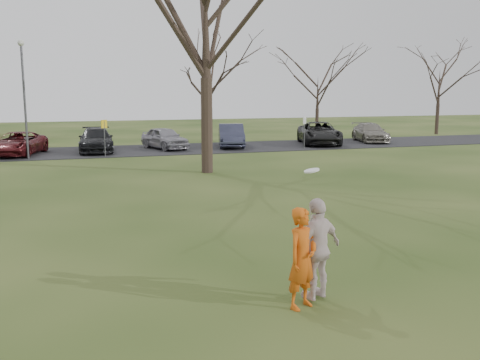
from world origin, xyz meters
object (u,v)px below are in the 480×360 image
(car_3, at_px, (96,140))
(car_7, at_px, (370,133))
(car_4, at_px, (165,138))
(catching_play, at_px, (318,248))
(car_6, at_px, (319,133))
(player_defender, at_px, (302,258))
(car_5, at_px, (231,135))
(car_2, at_px, (18,144))
(big_tree, at_px, (206,12))
(lamp_post, at_px, (24,85))

(car_3, bearing_deg, car_7, 4.68)
(car_4, distance_m, catching_play, 25.25)
(car_4, height_order, car_6, car_6)
(player_defender, relative_size, car_3, 0.36)
(car_5, bearing_deg, car_2, -163.24)
(car_7, relative_size, catching_play, 1.97)
(catching_play, bearing_deg, car_4, 85.99)
(big_tree, bearing_deg, car_5, 67.29)
(car_2, distance_m, car_5, 12.84)
(car_4, bearing_deg, car_7, -17.14)
(car_3, bearing_deg, lamp_post, -144.27)
(car_4, bearing_deg, big_tree, -107.65)
(car_2, distance_m, car_3, 4.34)
(car_5, bearing_deg, lamp_post, -154.23)
(car_4, xyz_separation_m, car_7, (14.91, 0.34, -0.03))
(player_defender, relative_size, car_5, 0.39)
(car_3, bearing_deg, car_6, 2.77)
(player_defender, relative_size, lamp_post, 0.28)
(big_tree, bearing_deg, player_defender, -98.51)
(car_7, xyz_separation_m, catching_play, (-16.67, -25.53, 0.26))
(catching_play, bearing_deg, car_7, 56.85)
(car_6, bearing_deg, catching_play, -98.78)
(car_2, bearing_deg, player_defender, -59.82)
(car_4, distance_m, car_5, 4.34)
(car_4, height_order, catching_play, catching_play)
(car_3, xyz_separation_m, catching_play, (2.41, -24.96, 0.21))
(car_4, distance_m, car_7, 14.91)
(lamp_post, bearing_deg, car_5, 11.72)
(car_3, bearing_deg, catching_play, -81.52)
(car_4, bearing_deg, catching_play, -112.47)
(player_defender, height_order, car_4, player_defender)
(car_3, relative_size, big_tree, 0.34)
(car_6, bearing_deg, car_3, -162.65)
(car_4, relative_size, car_6, 0.73)
(player_defender, distance_m, lamp_post, 23.69)
(car_5, bearing_deg, car_6, 12.11)
(catching_play, bearing_deg, car_5, 76.33)
(car_3, xyz_separation_m, car_5, (8.52, 0.16, 0.04))
(lamp_post, bearing_deg, catching_play, -74.91)
(car_5, bearing_deg, car_4, -166.83)
(player_defender, xyz_separation_m, car_3, (-2.03, 25.15, -0.13))
(car_2, xyz_separation_m, car_6, (19.04, 0.39, 0.11))
(car_2, relative_size, car_6, 0.86)
(car_3, height_order, car_5, car_5)
(car_5, height_order, car_6, car_6)
(player_defender, xyz_separation_m, lamp_post, (-5.71, 22.78, 3.11))
(car_2, xyz_separation_m, car_7, (23.39, 1.02, -0.00))
(player_defender, height_order, lamp_post, lamp_post)
(car_2, relative_size, car_3, 0.97)
(car_6, bearing_deg, car_5, -164.40)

